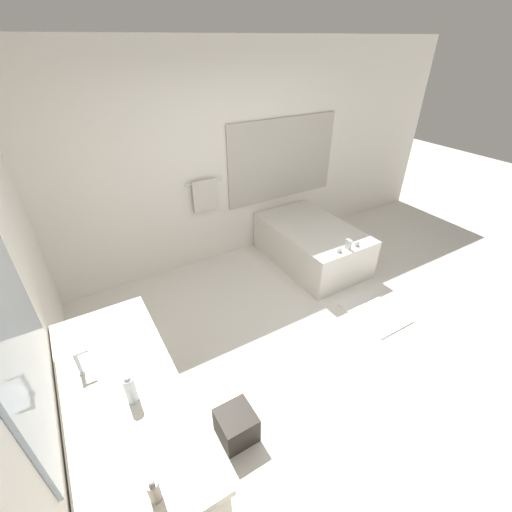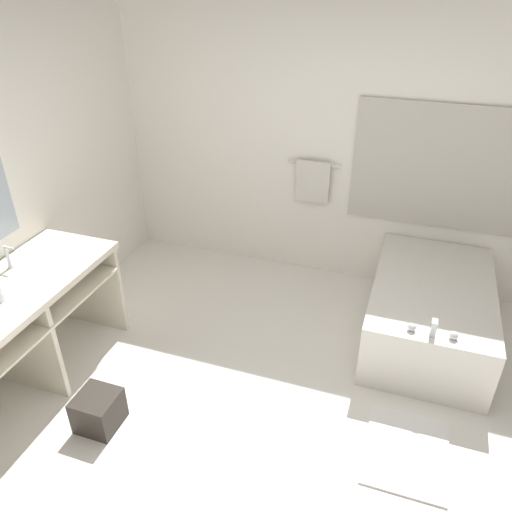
# 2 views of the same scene
# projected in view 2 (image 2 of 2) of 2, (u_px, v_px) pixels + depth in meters

# --- Properties ---
(ground_plane) EXTENTS (16.00, 16.00, 0.00)m
(ground_plane) POSITION_uv_depth(u_px,v_px,m) (274.00, 438.00, 3.36)
(ground_plane) COLOR silver
(ground_plane) RESTS_ON ground
(wall_back_with_blinds) EXTENTS (7.40, 0.13, 2.70)m
(wall_back_with_blinds) POSITION_uv_depth(u_px,v_px,m) (353.00, 145.00, 4.48)
(wall_back_with_blinds) COLOR white
(wall_back_with_blinds) RESTS_ON ground_plane
(vanity_counter) EXTENTS (0.67, 1.66, 0.87)m
(vanity_counter) POSITION_uv_depth(u_px,v_px,m) (17.00, 316.00, 3.46)
(vanity_counter) COLOR beige
(vanity_counter) RESTS_ON ground_plane
(sink_faucet) EXTENTS (0.09, 0.04, 0.18)m
(sink_faucet) POSITION_uv_depth(u_px,v_px,m) (8.00, 257.00, 3.54)
(sink_faucet) COLOR silver
(sink_faucet) RESTS_ON vanity_counter
(bathtub) EXTENTS (0.94, 1.52, 0.66)m
(bathtub) POSITION_uv_depth(u_px,v_px,m) (430.00, 309.00, 4.12)
(bathtub) COLOR silver
(bathtub) RESTS_ON ground_plane
(waste_bin) EXTENTS (0.28, 0.28, 0.26)m
(waste_bin) POSITION_uv_depth(u_px,v_px,m) (99.00, 410.00, 3.40)
(waste_bin) COLOR #2D2823
(waste_bin) RESTS_ON ground_plane
(bath_mat) EXTENTS (0.53, 0.66, 0.02)m
(bath_mat) POSITION_uv_depth(u_px,v_px,m) (406.00, 451.00, 3.27)
(bath_mat) COLOR white
(bath_mat) RESTS_ON ground_plane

